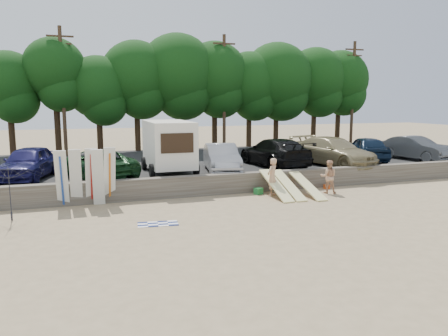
{
  "coord_description": "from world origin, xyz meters",
  "views": [
    {
      "loc": [
        -9.5,
        -17.08,
        4.55
      ],
      "look_at": [
        -2.53,
        3.0,
        1.29
      ],
      "focal_mm": 35.0,
      "sensor_mm": 36.0,
      "label": 1
    }
  ],
  "objects_px": {
    "box_trailer": "(169,144)",
    "cooler": "(258,191)",
    "beachgoer_b": "(328,177)",
    "beach_umbrella": "(11,193)",
    "car_1": "(96,164)",
    "car_5": "(366,149)",
    "car_0": "(28,163)",
    "car_6": "(415,148)",
    "car_4": "(333,151)",
    "car_2": "(221,158)",
    "car_3": "(274,152)",
    "beachgoer_a": "(272,177)"
  },
  "relations": [
    {
      "from": "car_5",
      "to": "car_6",
      "type": "height_order",
      "value": "car_5"
    },
    {
      "from": "car_2",
      "to": "car_6",
      "type": "bearing_deg",
      "value": 12.98
    },
    {
      "from": "car_0",
      "to": "car_6",
      "type": "relative_size",
      "value": 1.02
    },
    {
      "from": "beachgoer_a",
      "to": "cooler",
      "type": "distance_m",
      "value": 1.03
    },
    {
      "from": "car_2",
      "to": "car_6",
      "type": "height_order",
      "value": "car_6"
    },
    {
      "from": "box_trailer",
      "to": "car_1",
      "type": "xyz_separation_m",
      "value": [
        -3.83,
        -0.49,
        -0.83
      ]
    },
    {
      "from": "box_trailer",
      "to": "beach_umbrella",
      "type": "distance_m",
      "value": 8.94
    },
    {
      "from": "beachgoer_b",
      "to": "beach_umbrella",
      "type": "height_order",
      "value": "beach_umbrella"
    },
    {
      "from": "car_4",
      "to": "cooler",
      "type": "relative_size",
      "value": 15.36
    },
    {
      "from": "box_trailer",
      "to": "car_0",
      "type": "relative_size",
      "value": 0.93
    },
    {
      "from": "car_2",
      "to": "beachgoer_a",
      "type": "relative_size",
      "value": 2.52
    },
    {
      "from": "cooler",
      "to": "box_trailer",
      "type": "bearing_deg",
      "value": 116.36
    },
    {
      "from": "car_6",
      "to": "cooler",
      "type": "bearing_deg",
      "value": -176.96
    },
    {
      "from": "car_3",
      "to": "beach_umbrella",
      "type": "xyz_separation_m",
      "value": [
        -13.68,
        -5.39,
        -0.46
      ]
    },
    {
      "from": "box_trailer",
      "to": "cooler",
      "type": "distance_m",
      "value": 5.69
    },
    {
      "from": "car_4",
      "to": "beachgoer_b",
      "type": "height_order",
      "value": "car_4"
    },
    {
      "from": "car_0",
      "to": "beachgoer_b",
      "type": "height_order",
      "value": "car_0"
    },
    {
      "from": "beachgoer_b",
      "to": "car_3",
      "type": "bearing_deg",
      "value": -57.25
    },
    {
      "from": "car_3",
      "to": "beach_umbrella",
      "type": "height_order",
      "value": "car_3"
    },
    {
      "from": "car_5",
      "to": "car_6",
      "type": "xyz_separation_m",
      "value": [
        3.53,
        -0.49,
        -0.04
      ]
    },
    {
      "from": "car_4",
      "to": "beachgoer_b",
      "type": "bearing_deg",
      "value": -139.77
    },
    {
      "from": "car_1",
      "to": "car_5",
      "type": "xyz_separation_m",
      "value": [
        16.91,
        0.85,
        0.08
      ]
    },
    {
      "from": "car_0",
      "to": "beachgoer_a",
      "type": "height_order",
      "value": "car_0"
    },
    {
      "from": "beach_umbrella",
      "to": "car_1",
      "type": "bearing_deg",
      "value": 53.87
    },
    {
      "from": "car_0",
      "to": "car_5",
      "type": "bearing_deg",
      "value": 14.75
    },
    {
      "from": "car_3",
      "to": "car_6",
      "type": "bearing_deg",
      "value": 173.76
    },
    {
      "from": "box_trailer",
      "to": "beachgoer_a",
      "type": "relative_size",
      "value": 2.42
    },
    {
      "from": "car_5",
      "to": "beachgoer_b",
      "type": "height_order",
      "value": "car_5"
    },
    {
      "from": "car_1",
      "to": "cooler",
      "type": "height_order",
      "value": "car_1"
    },
    {
      "from": "car_3",
      "to": "cooler",
      "type": "relative_size",
      "value": 15.15
    },
    {
      "from": "car_5",
      "to": "cooler",
      "type": "relative_size",
      "value": 12.55
    },
    {
      "from": "car_1",
      "to": "car_2",
      "type": "height_order",
      "value": "car_2"
    },
    {
      "from": "car_4",
      "to": "cooler",
      "type": "height_order",
      "value": "car_4"
    },
    {
      "from": "cooler",
      "to": "car_3",
      "type": "bearing_deg",
      "value": 38.02
    },
    {
      "from": "box_trailer",
      "to": "car_6",
      "type": "relative_size",
      "value": 0.95
    },
    {
      "from": "car_1",
      "to": "car_0",
      "type": "bearing_deg",
      "value": -38.63
    },
    {
      "from": "car_0",
      "to": "box_trailer",
      "type": "bearing_deg",
      "value": 11.4
    },
    {
      "from": "box_trailer",
      "to": "car_3",
      "type": "height_order",
      "value": "box_trailer"
    },
    {
      "from": "car_2",
      "to": "car_3",
      "type": "relative_size",
      "value": 0.81
    },
    {
      "from": "car_0",
      "to": "beachgoer_a",
      "type": "bearing_deg",
      "value": -7.84
    },
    {
      "from": "car_5",
      "to": "car_1",
      "type": "bearing_deg",
      "value": 22.8
    },
    {
      "from": "car_6",
      "to": "car_1",
      "type": "bearing_deg",
      "value": 168.18
    },
    {
      "from": "car_4",
      "to": "car_5",
      "type": "height_order",
      "value": "car_4"
    },
    {
      "from": "car_3",
      "to": "car_5",
      "type": "xyz_separation_m",
      "value": [
        6.62,
        0.1,
        -0.02
      ]
    },
    {
      "from": "car_0",
      "to": "beach_umbrella",
      "type": "distance_m",
      "value": 5.59
    },
    {
      "from": "car_0",
      "to": "beachgoer_b",
      "type": "bearing_deg",
      "value": -5.01
    },
    {
      "from": "car_3",
      "to": "car_5",
      "type": "distance_m",
      "value": 6.62
    },
    {
      "from": "car_1",
      "to": "car_2",
      "type": "distance_m",
      "value": 6.65
    },
    {
      "from": "car_1",
      "to": "car_5",
      "type": "distance_m",
      "value": 16.93
    },
    {
      "from": "car_0",
      "to": "cooler",
      "type": "xyz_separation_m",
      "value": [
        10.7,
        -4.26,
        -1.35
      ]
    }
  ]
}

